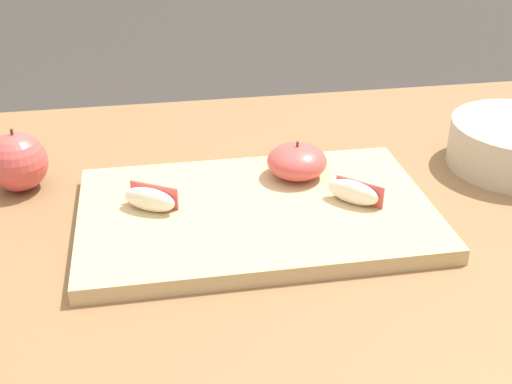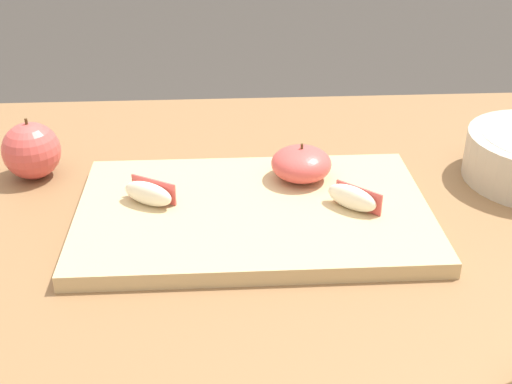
% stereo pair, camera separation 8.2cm
% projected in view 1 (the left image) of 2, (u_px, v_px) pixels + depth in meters
% --- Properties ---
extents(dining_table, '(1.37, 0.90, 0.73)m').
position_uv_depth(dining_table, '(229.00, 288.00, 0.87)').
color(dining_table, brown).
rests_on(dining_table, ground_plane).
extents(cutting_board, '(0.44, 0.28, 0.02)m').
position_uv_depth(cutting_board, '(256.00, 213.00, 0.84)').
color(cutting_board, tan).
rests_on(cutting_board, dining_table).
extents(apple_half_skin_up, '(0.08, 0.08, 0.05)m').
position_uv_depth(apple_half_skin_up, '(297.00, 161.00, 0.89)').
color(apple_half_skin_up, '#D14C47').
rests_on(apple_half_skin_up, cutting_board).
extents(apple_wedge_left, '(0.07, 0.06, 0.03)m').
position_uv_depth(apple_wedge_left, '(354.00, 193.00, 0.83)').
color(apple_wedge_left, '#F4EACC').
rests_on(apple_wedge_left, cutting_board).
extents(apple_wedge_middle, '(0.07, 0.06, 0.03)m').
position_uv_depth(apple_wedge_middle, '(150.00, 199.00, 0.82)').
color(apple_wedge_middle, '#F4EACC').
rests_on(apple_wedge_middle, cutting_board).
extents(whole_apple_pink_lady, '(0.08, 0.08, 0.09)m').
position_uv_depth(whole_apple_pink_lady, '(17.00, 162.00, 0.90)').
color(whole_apple_pink_lady, '#D14C47').
rests_on(whole_apple_pink_lady, dining_table).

